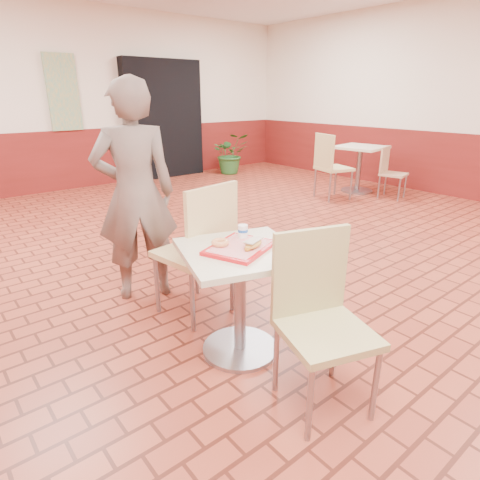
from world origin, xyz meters
TOP-DOWN VIEW (x-y plane):
  - room_shell at (0.00, 0.00)m, footprint 8.01×10.01m
  - wainscot_band at (0.00, 0.00)m, footprint 8.00×10.00m
  - corridor_doorway at (1.20, 4.88)m, footprint 1.60×0.22m
  - promo_poster at (-0.60, 4.94)m, footprint 0.50×0.03m
  - main_table at (-1.38, -0.60)m, footprint 0.68×0.68m
  - chair_main_front at (-1.32, -1.17)m, footprint 0.55×0.55m
  - chair_main_back at (-1.30, -0.06)m, footprint 0.54×0.54m
  - customer at (-1.49, 0.54)m, footprint 0.73×0.60m
  - serving_tray at (-1.38, -0.60)m, footprint 0.40×0.31m
  - ring_donut at (-1.46, -0.52)m, footprint 0.13×0.13m
  - long_john_donut at (-1.34, -0.67)m, footprint 0.17×0.12m
  - paper_cup at (-1.27, -0.49)m, footprint 0.06×0.06m
  - second_table at (3.06, 1.65)m, footprint 0.73×0.73m
  - chair_second_left at (2.26, 1.64)m, footprint 0.57×0.57m
  - chair_second_front at (3.10, 1.10)m, footprint 0.45×0.45m
  - potted_plant at (2.40, 4.33)m, footprint 0.95×0.90m

SIDE VIEW (x-z plane):
  - potted_plant at x=2.40m, z-range 0.00..0.83m
  - chair_second_front at x=3.10m, z-range 0.05..0.85m
  - main_table at x=-1.38m, z-range 0.12..0.84m
  - wainscot_band at x=0.00m, z-range 0.00..1.00m
  - second_table at x=3.06m, z-range 0.13..0.90m
  - chair_main_front at x=-1.32m, z-range 0.05..1.00m
  - chair_second_left at x=2.26m, z-range 0.06..1.07m
  - chair_main_back at x=-1.30m, z-range 0.06..1.08m
  - serving_tray at x=-1.38m, z-range 0.71..0.74m
  - ring_donut at x=-1.46m, z-range 0.74..0.77m
  - long_john_donut at x=-1.34m, z-range 0.74..0.79m
  - paper_cup at x=-1.27m, z-range 0.74..0.82m
  - customer at x=-1.49m, z-range 0.00..1.71m
  - corridor_doorway at x=1.20m, z-range 0.00..2.20m
  - room_shell at x=0.00m, z-range 0.00..3.00m
  - promo_poster at x=-0.60m, z-range 1.00..2.20m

